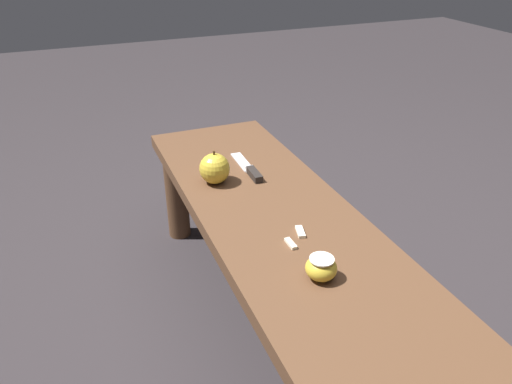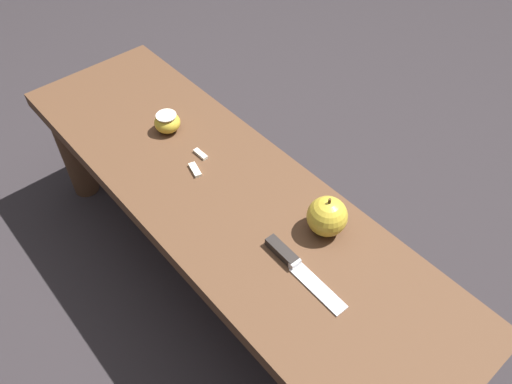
{
  "view_description": "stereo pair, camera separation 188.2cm",
  "coord_description": "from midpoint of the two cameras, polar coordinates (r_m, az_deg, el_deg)",
  "views": [
    {
      "loc": [
        0.98,
        -0.47,
        1.06
      ],
      "look_at": [
        -0.08,
        -0.03,
        0.42
      ],
      "focal_mm": 35.0,
      "sensor_mm": 36.0,
      "label": 1
    },
    {
      "loc": [
        -0.65,
        0.46,
        1.25
      ],
      "look_at": [
        -0.08,
        -0.03,
        0.42
      ],
      "focal_mm": 35.0,
      "sensor_mm": 36.0,
      "label": 2
    }
  ],
  "objects": [
    {
      "name": "wooden_bench",
      "position": [
        0.86,
        -6.03,
        -50.33
      ],
      "size": [
        1.31,
        0.39,
        0.39
      ],
      "color": "brown",
      "rests_on": "ground_plane"
    },
    {
      "name": "knife",
      "position": [
        0.87,
        -10.77,
        -32.48
      ],
      "size": [
        0.22,
        0.04,
        0.02
      ],
      "rotation": [
        0.0,
        0.0,
        3.12
      ],
      "color": "silver",
      "rests_on": "wooden_bench"
    },
    {
      "name": "apple_slice_near_knife",
      "position": [
        0.76,
        -5.73,
        -58.81
      ],
      "size": [
        0.04,
        0.01,
        0.01
      ],
      "color": "white",
      "rests_on": "wooden_bench"
    },
    {
      "name": "apple_whole",
      "position": [
        0.83,
        -20.15,
        -33.97
      ],
      "size": [
        0.09,
        0.09,
        0.1
      ],
      "color": "gold",
      "rests_on": "wooden_bench"
    },
    {
      "name": "ground_plane",
      "position": [
        1.17,
        -4.74,
        -53.2
      ],
      "size": [
        8.0,
        8.0,
        0.0
      ],
      "primitive_type": "plane",
      "color": "#2D282B"
    },
    {
      "name": "apple_slice_center",
      "position": [
        0.76,
        -1.71,
        -55.24
      ],
      "size": [
        0.05,
        0.03,
        0.01
      ],
      "color": "white",
      "rests_on": "wooden_bench"
    },
    {
      "name": "apple_cut",
      "position": [
        0.74,
        3.39,
        -68.14
      ],
      "size": [
        0.07,
        0.07,
        0.05
      ],
      "color": "gold",
      "rests_on": "wooden_bench"
    }
  ]
}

